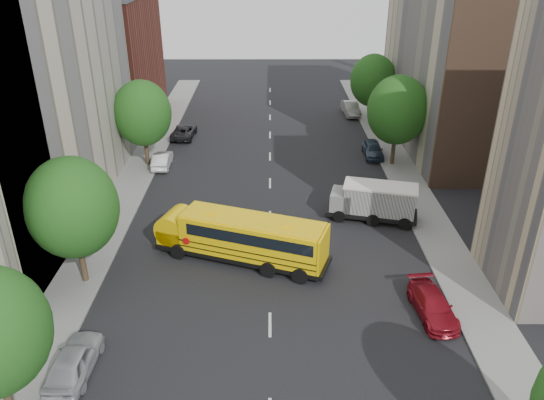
{
  "coord_description": "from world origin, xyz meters",
  "views": [
    {
      "loc": [
        0.04,
        -30.21,
        18.48
      ],
      "look_at": [
        0.14,
        2.0,
        2.42
      ],
      "focal_mm": 35.0,
      "sensor_mm": 36.0,
      "label": 1
    }
  ],
  "objects_px": {
    "street_tree_4": "(398,110)",
    "parked_car_1": "(162,160)",
    "parked_car_2": "(184,131)",
    "parked_car_3": "(433,305)",
    "parked_car_4": "(373,149)",
    "parked_car_5": "(351,108)",
    "school_bus": "(240,236)",
    "safari_truck": "(373,201)",
    "street_tree_1": "(72,208)",
    "street_tree_5": "(373,81)",
    "street_tree_2": "(142,113)",
    "parked_car_0": "(74,361)"
  },
  "relations": [
    {
      "from": "street_tree_4",
      "to": "parked_car_4",
      "type": "distance_m",
      "value": 5.04
    },
    {
      "from": "street_tree_1",
      "to": "school_bus",
      "type": "distance_m",
      "value": 9.98
    },
    {
      "from": "street_tree_1",
      "to": "school_bus",
      "type": "relative_size",
      "value": 0.7
    },
    {
      "from": "school_bus",
      "to": "street_tree_2",
      "type": "bearing_deg",
      "value": 139.99
    },
    {
      "from": "street_tree_5",
      "to": "safari_truck",
      "type": "height_order",
      "value": "street_tree_5"
    },
    {
      "from": "street_tree_2",
      "to": "parked_car_1",
      "type": "relative_size",
      "value": 1.93
    },
    {
      "from": "parked_car_0",
      "to": "parked_car_2",
      "type": "relative_size",
      "value": 0.96
    },
    {
      "from": "street_tree_5",
      "to": "parked_car_4",
      "type": "bearing_deg",
      "value": -98.03
    },
    {
      "from": "street_tree_2",
      "to": "parked_car_1",
      "type": "bearing_deg",
      "value": -15.31
    },
    {
      "from": "street_tree_1",
      "to": "street_tree_5",
      "type": "xyz_separation_m",
      "value": [
        22.0,
        30.0,
        -0.25
      ]
    },
    {
      "from": "street_tree_5",
      "to": "parked_car_3",
      "type": "bearing_deg",
      "value": -93.79
    },
    {
      "from": "street_tree_4",
      "to": "parked_car_1",
      "type": "height_order",
      "value": "street_tree_4"
    },
    {
      "from": "street_tree_1",
      "to": "parked_car_3",
      "type": "distance_m",
      "value": 20.51
    },
    {
      "from": "street_tree_1",
      "to": "parked_car_0",
      "type": "distance_m",
      "value": 8.76
    },
    {
      "from": "parked_car_5",
      "to": "parked_car_3",
      "type": "bearing_deg",
      "value": -94.76
    },
    {
      "from": "street_tree_5",
      "to": "parked_car_5",
      "type": "distance_m",
      "value": 5.25
    },
    {
      "from": "street_tree_4",
      "to": "school_bus",
      "type": "height_order",
      "value": "street_tree_4"
    },
    {
      "from": "school_bus",
      "to": "safari_truck",
      "type": "distance_m",
      "value": 10.71
    },
    {
      "from": "street_tree_1",
      "to": "parked_car_5",
      "type": "relative_size",
      "value": 1.75
    },
    {
      "from": "street_tree_1",
      "to": "street_tree_4",
      "type": "bearing_deg",
      "value": 39.29
    },
    {
      "from": "parked_car_2",
      "to": "parked_car_3",
      "type": "height_order",
      "value": "parked_car_2"
    },
    {
      "from": "safari_truck",
      "to": "parked_car_0",
      "type": "bearing_deg",
      "value": -123.51
    },
    {
      "from": "street_tree_1",
      "to": "parked_car_1",
      "type": "xyz_separation_m",
      "value": [
        1.4,
        17.62,
        -4.3
      ]
    },
    {
      "from": "parked_car_1",
      "to": "parked_car_2",
      "type": "xyz_separation_m",
      "value": [
        0.8,
        7.73,
        -0.02
      ]
    },
    {
      "from": "street_tree_5",
      "to": "parked_car_5",
      "type": "bearing_deg",
      "value": 119.56
    },
    {
      "from": "street_tree_2",
      "to": "school_bus",
      "type": "distance_m",
      "value": 18.36
    },
    {
      "from": "parked_car_2",
      "to": "parked_car_3",
      "type": "xyz_separation_m",
      "value": [
        17.6,
        -28.53,
        -0.0
      ]
    },
    {
      "from": "parked_car_2",
      "to": "parked_car_5",
      "type": "bearing_deg",
      "value": -153.84
    },
    {
      "from": "street_tree_1",
      "to": "street_tree_5",
      "type": "bearing_deg",
      "value": 53.75
    },
    {
      "from": "safari_truck",
      "to": "street_tree_5",
      "type": "bearing_deg",
      "value": 94.87
    },
    {
      "from": "street_tree_4",
      "to": "parked_car_5",
      "type": "height_order",
      "value": "street_tree_4"
    },
    {
      "from": "parked_car_1",
      "to": "parked_car_4",
      "type": "bearing_deg",
      "value": -174.38
    },
    {
      "from": "parked_car_0",
      "to": "safari_truck",
      "type": "bearing_deg",
      "value": -135.78
    },
    {
      "from": "parked_car_5",
      "to": "street_tree_5",
      "type": "bearing_deg",
      "value": -64.4
    },
    {
      "from": "parked_car_1",
      "to": "safari_truck",
      "type": "bearing_deg",
      "value": 148.17
    },
    {
      "from": "parked_car_1",
      "to": "street_tree_2",
      "type": "bearing_deg",
      "value": -16.98
    },
    {
      "from": "street_tree_5",
      "to": "safari_truck",
      "type": "bearing_deg",
      "value": -99.12
    },
    {
      "from": "parked_car_3",
      "to": "safari_truck",
      "type": "bearing_deg",
      "value": 91.44
    },
    {
      "from": "school_bus",
      "to": "parked_car_4",
      "type": "relative_size",
      "value": 2.72
    },
    {
      "from": "street_tree_1",
      "to": "street_tree_2",
      "type": "xyz_separation_m",
      "value": [
        0.0,
        18.0,
        -0.12
      ]
    },
    {
      "from": "street_tree_4",
      "to": "safari_truck",
      "type": "distance_m",
      "value": 11.47
    },
    {
      "from": "street_tree_5",
      "to": "parked_car_0",
      "type": "bearing_deg",
      "value": -118.28
    },
    {
      "from": "street_tree_1",
      "to": "parked_car_1",
      "type": "bearing_deg",
      "value": 85.46
    },
    {
      "from": "street_tree_1",
      "to": "parked_car_0",
      "type": "height_order",
      "value": "street_tree_1"
    },
    {
      "from": "safari_truck",
      "to": "parked_car_0",
      "type": "relative_size",
      "value": 1.54
    },
    {
      "from": "parked_car_1",
      "to": "parked_car_4",
      "type": "height_order",
      "value": "parked_car_4"
    },
    {
      "from": "parked_car_2",
      "to": "parked_car_4",
      "type": "distance_m",
      "value": 19.14
    },
    {
      "from": "school_bus",
      "to": "safari_truck",
      "type": "xyz_separation_m",
      "value": [
        9.28,
        5.34,
        -0.3
      ]
    },
    {
      "from": "school_bus",
      "to": "parked_car_0",
      "type": "distance_m",
      "value": 12.29
    },
    {
      "from": "parked_car_0",
      "to": "parked_car_4",
      "type": "height_order",
      "value": "parked_car_0"
    }
  ]
}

